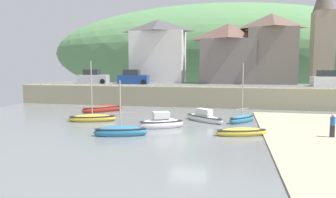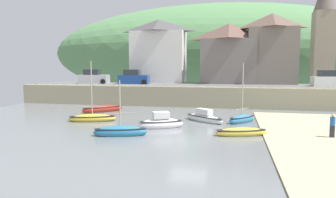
# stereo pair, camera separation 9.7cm
# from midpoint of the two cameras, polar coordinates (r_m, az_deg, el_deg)

# --- Properties ---
(quay_seawall) EXTENTS (48.00, 9.40, 2.40)m
(quay_seawall) POSITION_cam_midpoint_polar(r_m,az_deg,el_deg) (38.24, 7.46, 0.71)
(quay_seawall) COLOR gray
(quay_seawall) RESTS_ON ground
(hillside_backdrop) EXTENTS (80.00, 44.00, 21.87)m
(hillside_backdrop) POSITION_cam_midpoint_polar(r_m,az_deg,el_deg) (75.78, 9.28, 8.18)
(hillside_backdrop) COLOR #598C55
(hillside_backdrop) RESTS_ON ground
(waterfront_building_left) EXTENTS (8.04, 4.56, 9.18)m
(waterfront_building_left) POSITION_cam_midpoint_polar(r_m,az_deg,el_deg) (46.97, -1.67, 8.76)
(waterfront_building_left) COLOR silver
(waterfront_building_left) RESTS_ON ground
(waterfront_building_centre) EXTENTS (7.75, 6.06, 8.36)m
(waterfront_building_centre) POSITION_cam_midpoint_polar(r_m,az_deg,el_deg) (45.69, 10.98, 8.20)
(waterfront_building_centre) COLOR slate
(waterfront_building_centre) RESTS_ON ground
(waterfront_building_right) EXTENTS (6.67, 5.54, 9.57)m
(waterfront_building_right) POSITION_cam_midpoint_polar(r_m,az_deg,el_deg) (46.00, 18.30, 8.75)
(waterfront_building_right) COLOR slate
(waterfront_building_right) RESTS_ON ground
(church_with_spire) EXTENTS (3.00, 3.00, 15.59)m
(church_with_spire) POSITION_cam_midpoint_polar(r_m,az_deg,el_deg) (51.54, 26.46, 11.65)
(church_with_spire) COLOR gray
(church_with_spire) RESTS_ON ground
(motorboat_with_cabin) EXTENTS (3.99, 3.47, 1.31)m
(motorboat_with_cabin) POSITION_cam_midpoint_polar(r_m,az_deg,el_deg) (28.08, 6.64, -3.41)
(motorboat_with_cabin) COLOR white
(motorboat_with_cabin) RESTS_ON ground
(fishing_boat_green) EXTENTS (3.92, 2.18, 0.73)m
(fishing_boat_green) POSITION_cam_midpoint_polar(r_m,az_deg,el_deg) (23.11, 13.28, -5.88)
(fishing_boat_green) COLOR gold
(fishing_boat_green) RESTS_ON ground
(sailboat_nearest_shore) EXTENTS (3.85, 2.70, 1.49)m
(sailboat_nearest_shore) POSITION_cam_midpoint_polar(r_m,az_deg,el_deg) (25.17, -1.16, -4.39)
(sailboat_nearest_shore) COLOR white
(sailboat_nearest_shore) RESTS_ON ground
(sailboat_tall_mast) EXTENTS (2.79, 3.14, 5.36)m
(sailboat_tall_mast) POSITION_cam_midpoint_polar(r_m,az_deg,el_deg) (28.23, 13.36, -3.53)
(sailboat_tall_mast) COLOR teal
(sailboat_tall_mast) RESTS_ON ground
(dinghy_open_wooden) EXTENTS (3.93, 2.05, 4.14)m
(dinghy_open_wooden) POSITION_cam_midpoint_polar(r_m,az_deg,el_deg) (22.64, -8.52, -5.85)
(dinghy_open_wooden) COLOR teal
(dinghy_open_wooden) RESTS_ON ground
(sailboat_blue_trim) EXTENTS (4.03, 3.97, 0.92)m
(sailboat_blue_trim) POSITION_cam_midpoint_polar(r_m,az_deg,el_deg) (34.37, -11.69, -1.79)
(sailboat_blue_trim) COLOR #A0291A
(sailboat_blue_trim) RESTS_ON ground
(rowboat_small_beached) EXTENTS (4.39, 2.60, 5.52)m
(rowboat_small_beached) POSITION_cam_midpoint_polar(r_m,az_deg,el_deg) (28.92, -13.47, -3.37)
(rowboat_small_beached) COLOR gold
(rowboat_small_beached) RESTS_ON ground
(parked_car_near_slipway) EXTENTS (4.22, 2.02, 1.95)m
(parked_car_near_slipway) POSITION_cam_midpoint_polar(r_m,az_deg,el_deg) (45.43, -13.27, 3.80)
(parked_car_near_slipway) COLOR #B2B4BB
(parked_car_near_slipway) RESTS_ON ground
(parked_car_by_wall) EXTENTS (4.19, 1.93, 1.95)m
(parked_car_by_wall) POSITION_cam_midpoint_polar(r_m,az_deg,el_deg) (43.29, -6.22, 3.82)
(parked_car_by_wall) COLOR navy
(parked_car_by_wall) RESTS_ON ground
(parked_car_end_of_row) EXTENTS (4.21, 1.98, 1.95)m
(parked_car_end_of_row) POSITION_cam_midpoint_polar(r_m,az_deg,el_deg) (42.77, 27.30, 3.13)
(parked_car_end_of_row) COLOR silver
(parked_car_end_of_row) RESTS_ON ground
(person_on_slipway) EXTENTS (0.34, 0.34, 1.62)m
(person_on_slipway) POSITION_cam_midpoint_polar(r_m,az_deg,el_deg) (24.10, 27.78, -4.11)
(person_on_slipway) COLOR #282833
(person_on_slipway) RESTS_ON ground
(mooring_buoy) EXTENTS (0.52, 0.52, 0.52)m
(mooring_buoy) POSITION_cam_midpoint_polar(r_m,az_deg,el_deg) (30.15, -0.27, -3.03)
(mooring_buoy) COLOR orange
(mooring_buoy) RESTS_ON ground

